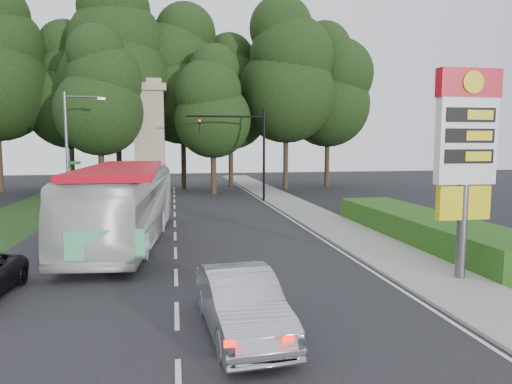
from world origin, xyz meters
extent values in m
plane|color=black|center=(0.00, 0.00, 0.00)|extent=(120.00, 120.00, 0.00)
cube|color=black|center=(0.00, 12.00, 0.01)|extent=(14.00, 80.00, 0.02)
cube|color=gray|center=(8.50, 12.00, 0.06)|extent=(3.00, 80.00, 0.12)
cube|color=#193814|center=(-9.50, 18.00, 0.01)|extent=(5.00, 50.00, 0.02)
cube|color=#234412|center=(11.50, 8.00, 0.60)|extent=(3.00, 14.00, 1.20)
cylinder|color=#59595E|center=(9.20, 2.00, 1.60)|extent=(0.32, 0.32, 3.20)
cube|color=#DCC40B|center=(9.20, 2.00, 2.60)|extent=(1.80, 0.25, 1.10)
cube|color=silver|center=(9.20, 2.00, 4.60)|extent=(2.00, 0.35, 2.80)
cube|color=red|center=(9.20, 2.00, 6.40)|extent=(2.10, 0.40, 0.90)
cylinder|color=#DCC40B|center=(9.20, 1.78, 6.40)|extent=(0.70, 0.05, 0.70)
cube|color=black|center=(9.20, 1.81, 5.40)|extent=(1.70, 0.04, 0.45)
cube|color=black|center=(9.20, 1.81, 4.75)|extent=(1.70, 0.04, 0.45)
cube|color=black|center=(9.20, 1.81, 4.10)|extent=(1.70, 0.04, 0.45)
cylinder|color=black|center=(7.00, 24.00, 3.60)|extent=(0.20, 0.20, 7.20)
cylinder|color=black|center=(4.00, 24.00, 6.60)|extent=(6.00, 0.14, 0.14)
imported|color=black|center=(2.00, 24.00, 6.35)|extent=(0.18, 0.22, 1.10)
sphere|color=#FF0C05|center=(2.00, 23.85, 6.25)|extent=(0.18, 0.18, 0.18)
cylinder|color=#59595E|center=(-7.20, 22.00, 4.00)|extent=(0.20, 0.20, 8.00)
cylinder|color=#59595E|center=(-6.00, 22.00, 7.70)|extent=(2.40, 0.12, 0.12)
cube|color=#FFE599|center=(-4.80, 22.00, 7.60)|extent=(0.50, 0.22, 0.14)
cube|color=#0C591E|center=(-6.75, 22.00, 3.20)|extent=(0.85, 0.04, 0.22)
cube|color=#0C591E|center=(-7.20, 22.45, 2.90)|extent=(0.04, 0.85, 0.22)
cube|color=gray|center=(-2.00, 30.00, 4.50)|extent=(2.50, 2.50, 9.00)
cube|color=gray|center=(-2.00, 30.00, 9.30)|extent=(3.00, 3.00, 0.60)
cube|color=gray|center=(-2.00, 30.00, 9.80)|extent=(2.20, 2.20, 0.50)
cylinder|color=#2D2116|center=(-10.00, 37.00, 2.70)|extent=(0.50, 0.50, 5.40)
sphere|color=black|center=(-10.00, 37.00, 8.25)|extent=(8.40, 8.40, 8.40)
sphere|color=black|center=(-10.00, 37.00, 11.25)|extent=(7.20, 7.20, 7.20)
sphere|color=black|center=(-10.00, 37.00, 13.80)|extent=(5.40, 5.40, 5.40)
cylinder|color=#2D2116|center=(-5.00, 33.00, 3.24)|extent=(0.50, 0.50, 6.48)
sphere|color=black|center=(-5.00, 33.00, 9.90)|extent=(10.08, 10.08, 10.08)
sphere|color=black|center=(-5.00, 33.00, 13.50)|extent=(8.64, 8.64, 8.64)
sphere|color=black|center=(-5.00, 33.00, 16.56)|extent=(6.48, 6.48, 6.48)
cylinder|color=#2D2116|center=(1.00, 35.00, 2.97)|extent=(0.50, 0.50, 5.94)
sphere|color=black|center=(1.00, 35.00, 9.08)|extent=(9.24, 9.24, 9.24)
sphere|color=black|center=(1.00, 35.00, 12.38)|extent=(7.92, 7.92, 7.92)
sphere|color=black|center=(1.00, 35.00, 15.18)|extent=(5.94, 5.94, 5.94)
cylinder|color=#2D2116|center=(6.00, 37.00, 2.61)|extent=(0.50, 0.50, 5.22)
sphere|color=black|center=(6.00, 37.00, 7.97)|extent=(8.12, 8.12, 8.12)
sphere|color=black|center=(6.00, 37.00, 10.88)|extent=(6.96, 6.96, 6.96)
sphere|color=black|center=(6.00, 37.00, 13.34)|extent=(5.22, 5.22, 5.22)
cylinder|color=#2D2116|center=(11.00, 33.00, 3.06)|extent=(0.50, 0.50, 6.12)
sphere|color=black|center=(11.00, 33.00, 9.35)|extent=(9.52, 9.52, 9.52)
sphere|color=black|center=(11.00, 33.00, 12.75)|extent=(8.16, 8.16, 8.16)
sphere|color=black|center=(11.00, 33.00, 15.64)|extent=(6.12, 6.12, 6.12)
cylinder|color=#2D2116|center=(16.00, 35.00, 2.79)|extent=(0.50, 0.50, 5.58)
sphere|color=black|center=(16.00, 35.00, 8.53)|extent=(8.68, 8.68, 8.68)
sphere|color=black|center=(16.00, 35.00, 11.62)|extent=(7.44, 7.44, 7.44)
sphere|color=black|center=(16.00, 35.00, 14.26)|extent=(5.58, 5.58, 5.58)
cylinder|color=#2D2116|center=(-6.00, 29.00, 2.34)|extent=(0.50, 0.50, 4.68)
sphere|color=black|center=(-6.00, 29.00, 7.15)|extent=(7.28, 7.28, 7.28)
sphere|color=black|center=(-6.00, 29.00, 9.75)|extent=(6.24, 6.24, 6.24)
sphere|color=black|center=(-6.00, 29.00, 11.96)|extent=(4.68, 4.68, 4.68)
cylinder|color=#2D2116|center=(3.50, 29.50, 2.16)|extent=(0.50, 0.50, 4.32)
sphere|color=black|center=(3.50, 29.50, 6.60)|extent=(6.72, 6.72, 6.72)
sphere|color=black|center=(3.50, 29.50, 9.00)|extent=(5.76, 5.76, 5.76)
sphere|color=black|center=(3.50, 29.50, 11.04)|extent=(4.32, 4.32, 4.32)
imported|color=silver|center=(-2.22, 9.98, 1.75)|extent=(4.05, 12.81, 3.51)
imported|color=#A8AAAF|center=(1.50, -0.88, 0.75)|extent=(1.95, 4.68, 1.50)
camera|label=1|loc=(-0.01, -11.20, 4.49)|focal=32.00mm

